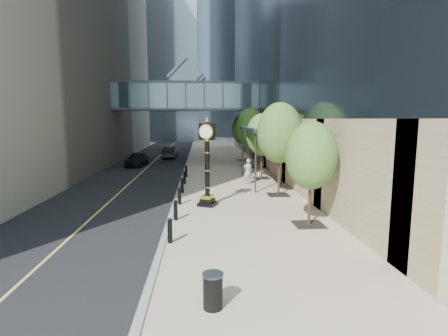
{
  "coord_description": "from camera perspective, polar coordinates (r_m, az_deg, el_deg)",
  "views": [
    {
      "loc": [
        -1.43,
        -12.58,
        4.99
      ],
      "look_at": [
        -0.27,
        4.96,
        2.52
      ],
      "focal_mm": 28.0,
      "sensor_mm": 36.0,
      "label": 1
    }
  ],
  "objects": [
    {
      "name": "bollard_row",
      "position": [
        22.07,
        -7.02,
        -3.75
      ],
      "size": [
        0.2,
        16.2,
        0.9
      ],
      "color": "black",
      "rests_on": "sidewalk"
    },
    {
      "name": "skywalk",
      "position": [
        40.7,
        -6.12,
        11.81
      ],
      "size": [
        17.0,
        4.2,
        5.8
      ],
      "color": "#466770",
      "rests_on": "ground"
    },
    {
      "name": "street_clock",
      "position": [
        19.75,
        -2.74,
        -0.17
      ],
      "size": [
        1.22,
        1.22,
        4.89
      ],
      "rotation": [
        0.0,
        0.0,
        -0.43
      ],
      "color": "black",
      "rests_on": "sidewalk"
    },
    {
      "name": "distant_tower_c",
      "position": [
        135.48,
        -6.0,
        19.7
      ],
      "size": [
        22.0,
        22.0,
        65.0
      ],
      "primitive_type": "cube",
      "color": "#909FB5",
      "rests_on": "ground"
    },
    {
      "name": "road",
      "position": [
        53.1,
        -9.81,
        2.52
      ],
      "size": [
        8.0,
        180.0,
        0.02
      ],
      "primitive_type": "cube",
      "color": "black",
      "rests_on": "ground"
    },
    {
      "name": "ground",
      "position": [
        13.61,
        2.58,
        -13.51
      ],
      "size": [
        320.0,
        320.0,
        0.0
      ],
      "primitive_type": "plane",
      "color": "gray",
      "rests_on": "ground"
    },
    {
      "name": "pedestrian",
      "position": [
        26.73,
        3.93,
        -0.54
      ],
      "size": [
        0.78,
        0.6,
        1.92
      ],
      "primitive_type": "imported",
      "rotation": [
        0.0,
        0.0,
        3.36
      ],
      "color": "#A2A095",
      "rests_on": "sidewalk"
    },
    {
      "name": "trash_bin",
      "position": [
        9.68,
        -1.83,
        -19.57
      ],
      "size": [
        0.65,
        0.65,
        0.9
      ],
      "primitive_type": "cylinder",
      "rotation": [
        0.0,
        0.0,
        0.3
      ],
      "color": "black",
      "rests_on": "sidewalk"
    },
    {
      "name": "car_near",
      "position": [
        38.1,
        -14.06,
        1.4
      ],
      "size": [
        2.16,
        4.49,
        1.48
      ],
      "primitive_type": "imported",
      "rotation": [
        0.0,
        0.0,
        -0.1
      ],
      "color": "black",
      "rests_on": "road"
    },
    {
      "name": "car_far",
      "position": [
        44.98,
        -8.78,
        2.52
      ],
      "size": [
        1.72,
        4.5,
        1.46
      ],
      "primitive_type": "imported",
      "rotation": [
        0.0,
        0.0,
        3.1
      ],
      "color": "black",
      "rests_on": "road"
    },
    {
      "name": "curb",
      "position": [
        52.83,
        -5.48,
        2.6
      ],
      "size": [
        0.25,
        180.0,
        0.07
      ],
      "primitive_type": "cube",
      "color": "gray",
      "rests_on": "ground"
    },
    {
      "name": "entrance_canopy",
      "position": [
        27.04,
        6.71,
        6.27
      ],
      "size": [
        3.0,
        8.0,
        4.38
      ],
      "color": "#383F44",
      "rests_on": "ground"
    },
    {
      "name": "street_trees",
      "position": [
        29.86,
        5.94,
        5.82
      ],
      "size": [
        2.93,
        28.52,
        6.02
      ],
      "color": "black",
      "rests_on": "sidewalk"
    },
    {
      "name": "sidewalk",
      "position": [
        52.86,
        -1.14,
        2.64
      ],
      "size": [
        8.0,
        180.0,
        0.06
      ],
      "primitive_type": "cube",
      "color": "tan",
      "rests_on": "ground"
    }
  ]
}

